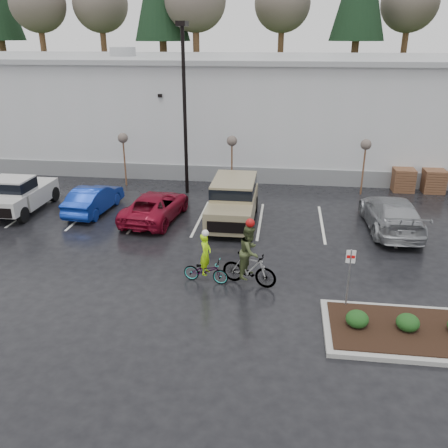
# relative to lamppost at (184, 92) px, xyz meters

# --- Properties ---
(ground) EXTENTS (120.00, 120.00, 0.00)m
(ground) POSITION_rel_lamppost_xyz_m (4.00, -12.00, -5.69)
(ground) COLOR black
(ground) RESTS_ON ground
(warehouse) EXTENTS (60.50, 15.50, 7.20)m
(warehouse) POSITION_rel_lamppost_xyz_m (4.00, 9.99, -2.04)
(warehouse) COLOR silver
(warehouse) RESTS_ON ground
(wooded_ridge) EXTENTS (80.00, 25.00, 6.00)m
(wooded_ridge) POSITION_rel_lamppost_xyz_m (4.00, 33.00, -2.69)
(wooded_ridge) COLOR #243616
(wooded_ridge) RESTS_ON ground
(lamppost) EXTENTS (0.50, 1.00, 9.22)m
(lamppost) POSITION_rel_lamppost_xyz_m (0.00, 0.00, 0.00)
(lamppost) COLOR black
(lamppost) RESTS_ON ground
(sapling_west) EXTENTS (0.60, 0.60, 3.20)m
(sapling_west) POSITION_rel_lamppost_xyz_m (-4.00, 1.00, -2.96)
(sapling_west) COLOR brown
(sapling_west) RESTS_ON ground
(sapling_mid) EXTENTS (0.60, 0.60, 3.20)m
(sapling_mid) POSITION_rel_lamppost_xyz_m (2.50, 1.00, -2.96)
(sapling_mid) COLOR brown
(sapling_mid) RESTS_ON ground
(sapling_east) EXTENTS (0.60, 0.60, 3.20)m
(sapling_east) POSITION_rel_lamppost_xyz_m (10.00, 1.00, -2.96)
(sapling_east) COLOR brown
(sapling_east) RESTS_ON ground
(pallet_stack_a) EXTENTS (1.20, 1.20, 1.35)m
(pallet_stack_a) POSITION_rel_lamppost_xyz_m (12.50, 2.00, -5.01)
(pallet_stack_a) COLOR brown
(pallet_stack_a) RESTS_ON ground
(pallet_stack_b) EXTENTS (1.20, 1.20, 1.35)m
(pallet_stack_b) POSITION_rel_lamppost_xyz_m (14.20, 2.00, -5.01)
(pallet_stack_b) COLOR brown
(pallet_stack_b) RESTS_ON ground
(shrub_a) EXTENTS (0.70, 0.70, 0.52)m
(shrub_a) POSITION_rel_lamppost_xyz_m (8.00, -13.00, -5.27)
(shrub_a) COLOR #143412
(shrub_a) RESTS_ON curb_island
(shrub_b) EXTENTS (0.70, 0.70, 0.52)m
(shrub_b) POSITION_rel_lamppost_xyz_m (9.50, -13.00, -5.27)
(shrub_b) COLOR #143412
(shrub_b) RESTS_ON curb_island
(fire_lane_sign) EXTENTS (0.30, 0.05, 2.20)m
(fire_lane_sign) POSITION_rel_lamppost_xyz_m (7.80, -11.80, -4.28)
(fire_lane_sign) COLOR gray
(fire_lane_sign) RESTS_ON ground
(pickup_white) EXTENTS (2.10, 5.20, 1.96)m
(pickup_white) POSITION_rel_lamppost_xyz_m (-7.88, -3.93, -4.71)
(pickup_white) COLOR #BAB9B5
(pickup_white) RESTS_ON ground
(car_blue) EXTENTS (1.84, 4.37, 1.40)m
(car_blue) POSITION_rel_lamppost_xyz_m (-4.10, -3.80, -4.98)
(car_blue) COLOR navy
(car_blue) RESTS_ON ground
(car_red) EXTENTS (2.78, 5.12, 1.36)m
(car_red) POSITION_rel_lamppost_xyz_m (-0.67, -4.43, -5.00)
(car_red) COLOR maroon
(car_red) RESTS_ON ground
(suv_tan) EXTENTS (2.20, 5.10, 2.06)m
(suv_tan) POSITION_rel_lamppost_xyz_m (3.17, -4.39, -4.66)
(suv_tan) COLOR gray
(suv_tan) RESTS_ON ground
(car_far_silver) EXTENTS (2.44, 5.58, 1.60)m
(car_far_silver) POSITION_rel_lamppost_xyz_m (10.61, -4.34, -4.89)
(car_far_silver) COLOR #999CA0
(car_far_silver) RESTS_ON ground
(cyclist_hivis) EXTENTS (1.79, 0.86, 2.08)m
(cyclist_hivis) POSITION_rel_lamppost_xyz_m (2.87, -10.50, -5.03)
(cyclist_hivis) COLOR #3F3F44
(cyclist_hivis) RESTS_ON ground
(cyclist_olive) EXTENTS (2.08, 1.11, 2.59)m
(cyclist_olive) POSITION_rel_lamppost_xyz_m (4.47, -10.50, -4.76)
(cyclist_olive) COLOR #3F3F44
(cyclist_olive) RESTS_ON ground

